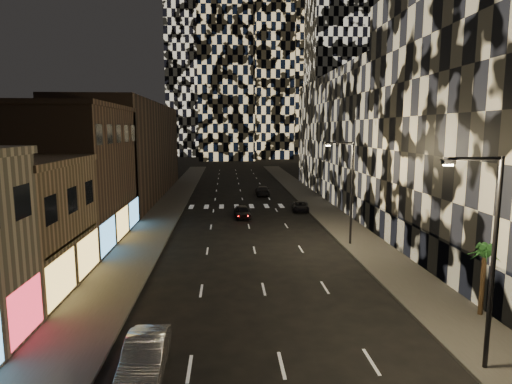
{
  "coord_description": "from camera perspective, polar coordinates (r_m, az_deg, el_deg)",
  "views": [
    {
      "loc": [
        -2.33,
        -6.23,
        10.2
      ],
      "look_at": [
        -0.34,
        22.26,
        6.0
      ],
      "focal_mm": 30.0,
      "sensor_mm": 36.0,
      "label": 1
    }
  ],
  "objects": [
    {
      "name": "streetlight_near",
      "position": [
        20.03,
        28.61,
        -6.69
      ],
      "size": [
        2.55,
        0.25,
        9.0
      ],
      "color": "black",
      "rests_on": "sidewalk_right"
    },
    {
      "name": "car_dark_rightlane",
      "position": [
        54.08,
        5.97,
        -1.92
      ],
      "size": [
        2.38,
        4.38,
        1.17
      ],
      "primitive_type": "imported",
      "rotation": [
        0.0,
        0.0,
        -0.11
      ],
      "color": "black",
      "rests_on": "ground"
    },
    {
      "name": "curb_right",
      "position": [
        58.04,
        6.21,
        -1.73
      ],
      "size": [
        0.2,
        120.0,
        0.15
      ],
      "primitive_type": "cube",
      "color": "#4C4C47",
      "rests_on": "ground"
    },
    {
      "name": "retail_brown",
      "position": [
        42.56,
        -24.16,
        1.97
      ],
      "size": [
        10.0,
        15.0,
        12.0
      ],
      "primitive_type": "cube",
      "color": "brown",
      "rests_on": "ground"
    },
    {
      "name": "retail_filler_left",
      "position": [
        67.91,
        -16.55,
        5.32
      ],
      "size": [
        10.0,
        40.0,
        14.0
      ],
      "primitive_type": "cube",
      "color": "brown",
      "rests_on": "ground"
    },
    {
      "name": "midrise_base",
      "position": [
        35.13,
        20.9,
        -6.53
      ],
      "size": [
        0.6,
        25.0,
        3.0
      ],
      "primitive_type": "cube",
      "color": "#383838",
      "rests_on": "ground"
    },
    {
      "name": "car_dark_oncoming",
      "position": [
        66.49,
        0.89,
        0.19
      ],
      "size": [
        2.17,
        5.13,
        1.48
      ],
      "primitive_type": "imported",
      "rotation": [
        0.0,
        0.0,
        3.12
      ],
      "color": "black",
      "rests_on": "ground"
    },
    {
      "name": "tower_right_mid",
      "position": [
        151.4,
        11.37,
        23.46
      ],
      "size": [
        20.0,
        20.0,
        100.0
      ],
      "primitive_type": "cube",
      "color": "black",
      "rests_on": "ground"
    },
    {
      "name": "midrise_filler_right",
      "position": [
        67.07,
        15.56,
        7.04
      ],
      "size": [
        16.0,
        40.0,
        18.0
      ],
      "primitive_type": "cube",
      "color": "#232326",
      "rests_on": "ground"
    },
    {
      "name": "tower_center_low",
      "position": [
        150.91,
        -4.07,
        22.66
      ],
      "size": [
        18.0,
        18.0,
        95.0
      ],
      "primitive_type": "cube",
      "color": "black",
      "rests_on": "ground"
    },
    {
      "name": "car_silver_parked",
      "position": [
        19.7,
        -14.58,
        -20.49
      ],
      "size": [
        1.73,
        4.76,
        1.56
      ],
      "primitive_type": "imported",
      "rotation": [
        0.0,
        0.0,
        0.02
      ],
      "color": "#9E9EA3",
      "rests_on": "ground"
    },
    {
      "name": "sidewalk_left",
      "position": [
        57.65,
        -11.59,
        -1.92
      ],
      "size": [
        4.0,
        120.0,
        0.15
      ],
      "primitive_type": "cube",
      "color": "#47443F",
      "rests_on": "ground"
    },
    {
      "name": "car_dark_midlane",
      "position": [
        49.56,
        -1.82,
        -2.67
      ],
      "size": [
        2.04,
        4.34,
        1.44
      ],
      "primitive_type": "imported",
      "rotation": [
        0.0,
        0.0,
        0.08
      ],
      "color": "black",
      "rests_on": "ground"
    },
    {
      "name": "sidewalk_right",
      "position": [
        58.45,
        8.24,
        -1.69
      ],
      "size": [
        4.0,
        120.0,
        0.15
      ],
      "primitive_type": "cube",
      "color": "#47443F",
      "rests_on": "ground"
    },
    {
      "name": "curb_left",
      "position": [
        57.41,
        -9.51,
        -1.91
      ],
      "size": [
        0.2,
        120.0,
        0.15
      ],
      "primitive_type": "cube",
      "color": "#4C4C47",
      "rests_on": "ground"
    },
    {
      "name": "palm_tree",
      "position": [
        26.29,
        28.18,
        -7.56
      ],
      "size": [
        2.03,
        1.98,
        3.98
      ],
      "color": "#47331E",
      "rests_on": "sidewalk_right"
    },
    {
      "name": "streetlight_far",
      "position": [
        38.08,
        12.33,
        0.86
      ],
      "size": [
        2.55,
        0.25,
        9.0
      ],
      "color": "black",
      "rests_on": "sidewalk_right"
    }
  ]
}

